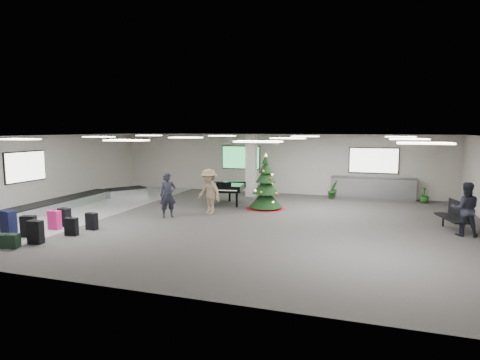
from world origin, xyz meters
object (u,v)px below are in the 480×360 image
(baggage_carousel, at_px, (65,204))
(grand_piano, at_px, (227,187))
(bench, at_px, (456,215))
(potted_plant_left, at_px, (332,190))
(service_counter, at_px, (372,188))
(pink_suitcase, at_px, (55,220))
(traveler_bench, at_px, (465,209))
(potted_plant_right, at_px, (424,195))
(traveler_a, at_px, (168,195))
(traveler_b, at_px, (209,192))
(christmas_tree, at_px, (266,190))

(baggage_carousel, height_order, grand_piano, grand_piano)
(bench, height_order, potted_plant_left, bench)
(baggage_carousel, bearing_deg, bench, 3.24)
(baggage_carousel, height_order, service_counter, service_counter)
(baggage_carousel, distance_m, service_counter, 14.50)
(pink_suitcase, relative_size, traveler_bench, 0.38)
(baggage_carousel, height_order, potted_plant_right, potted_plant_right)
(pink_suitcase, height_order, grand_piano, grand_piano)
(bench, xyz_separation_m, potted_plant_right, (-0.33, 5.43, -0.19))
(traveler_bench, bearing_deg, potted_plant_left, -49.69)
(grand_piano, bearing_deg, pink_suitcase, -131.72)
(grand_piano, distance_m, bench, 9.39)
(pink_suitcase, relative_size, potted_plant_right, 0.88)
(grand_piano, height_order, traveler_a, traveler_a)
(service_counter, height_order, potted_plant_left, service_counter)
(pink_suitcase, xyz_separation_m, traveler_a, (2.86, 2.91, 0.55))
(grand_piano, bearing_deg, traveler_a, -118.87)
(traveler_b, bearing_deg, traveler_bench, 22.07)
(traveler_bench, xyz_separation_m, potted_plant_right, (-0.49, 5.97, -0.50))
(traveler_a, xyz_separation_m, potted_plant_right, (10.02, 6.51, -0.50))
(baggage_carousel, height_order, pink_suitcase, pink_suitcase)
(potted_plant_right, bearing_deg, service_counter, 169.76)
(grand_piano, distance_m, potted_plant_right, 9.34)
(potted_plant_right, bearing_deg, traveler_a, -147.01)
(grand_piano, xyz_separation_m, potted_plant_left, (4.55, 2.94, -0.35))
(pink_suitcase, relative_size, christmas_tree, 0.28)
(bench, bearing_deg, baggage_carousel, 168.91)
(grand_piano, bearing_deg, service_counter, 20.52)
(bench, relative_size, traveler_b, 0.91)
(service_counter, distance_m, christmas_tree, 6.04)
(traveler_bench, bearing_deg, potted_plant_right, -84.33)
(baggage_carousel, xyz_separation_m, christmas_tree, (8.38, 2.66, 0.63))
(baggage_carousel, distance_m, christmas_tree, 8.82)
(traveler_bench, distance_m, potted_plant_left, 7.46)
(christmas_tree, bearing_deg, pink_suitcase, -136.55)
(pink_suitcase, bearing_deg, potted_plant_right, 39.81)
(christmas_tree, bearing_deg, baggage_carousel, -162.37)
(grand_piano, bearing_deg, traveler_bench, -25.41)
(traveler_bench, bearing_deg, service_counter, -65.22)
(bench, distance_m, traveler_a, 10.41)
(christmas_tree, xyz_separation_m, potted_plant_left, (2.56, 3.43, -0.40))
(baggage_carousel, bearing_deg, potted_plant_left, 29.11)
(grand_piano, xyz_separation_m, bench, (9.11, -2.28, -0.22))
(potted_plant_right, bearing_deg, traveler_b, -148.05)
(traveler_a, relative_size, potted_plant_left, 2.00)
(potted_plant_left, distance_m, potted_plant_right, 4.23)
(grand_piano, bearing_deg, christmas_tree, -22.35)
(traveler_bench, bearing_deg, bench, -72.10)
(grand_piano, bearing_deg, baggage_carousel, -162.23)
(service_counter, bearing_deg, traveler_b, -137.45)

